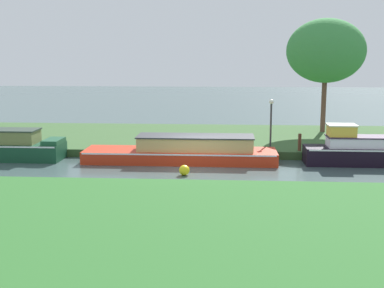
{
  "coord_description": "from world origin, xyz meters",
  "views": [
    {
      "loc": [
        1.35,
        -23.55,
        5.27
      ],
      "look_at": [
        -0.35,
        1.2,
        0.9
      ],
      "focal_mm": 48.03,
      "sensor_mm": 36.0,
      "label": 1
    }
  ],
  "objects_px": {
    "red_barge": "(185,151)",
    "mooring_post_far": "(300,142)",
    "willow_tree_left": "(326,51)",
    "forest_narrowboat": "(13,147)",
    "mooring_post_near": "(228,145)",
    "channel_buoy": "(184,170)",
    "lamp_post": "(271,117)"
  },
  "relations": [
    {
      "from": "red_barge",
      "to": "mooring_post_far",
      "type": "relative_size",
      "value": 10.75
    },
    {
      "from": "red_barge",
      "to": "willow_tree_left",
      "type": "xyz_separation_m",
      "value": [
        8.09,
        7.87,
        4.9
      ]
    },
    {
      "from": "red_barge",
      "to": "forest_narrowboat",
      "type": "height_order",
      "value": "forest_narrowboat"
    },
    {
      "from": "willow_tree_left",
      "to": "red_barge",
      "type": "bearing_deg",
      "value": -135.82
    },
    {
      "from": "willow_tree_left",
      "to": "mooring_post_near",
      "type": "height_order",
      "value": "willow_tree_left"
    },
    {
      "from": "willow_tree_left",
      "to": "mooring_post_far",
      "type": "bearing_deg",
      "value": -109.52
    },
    {
      "from": "forest_narrowboat",
      "to": "mooring_post_far",
      "type": "bearing_deg",
      "value": 4.85
    },
    {
      "from": "red_barge",
      "to": "mooring_post_near",
      "type": "relative_size",
      "value": 17.96
    },
    {
      "from": "willow_tree_left",
      "to": "channel_buoy",
      "type": "bearing_deg",
      "value": -126.34
    },
    {
      "from": "mooring_post_far",
      "to": "red_barge",
      "type": "bearing_deg",
      "value": -167.93
    },
    {
      "from": "red_barge",
      "to": "lamp_post",
      "type": "distance_m",
      "value": 5.1
    },
    {
      "from": "lamp_post",
      "to": "forest_narrowboat",
      "type": "bearing_deg",
      "value": -170.39
    },
    {
      "from": "forest_narrowboat",
      "to": "mooring_post_far",
      "type": "relative_size",
      "value": 5.77
    },
    {
      "from": "willow_tree_left",
      "to": "mooring_post_far",
      "type": "xyz_separation_m",
      "value": [
        -2.35,
        -6.64,
        -4.6
      ]
    },
    {
      "from": "red_barge",
      "to": "willow_tree_left",
      "type": "bearing_deg",
      "value": 44.18
    },
    {
      "from": "forest_narrowboat",
      "to": "lamp_post",
      "type": "distance_m",
      "value": 13.33
    },
    {
      "from": "red_barge",
      "to": "forest_narrowboat",
      "type": "xyz_separation_m",
      "value": [
        -8.72,
        -0.0,
        0.11
      ]
    },
    {
      "from": "red_barge",
      "to": "mooring_post_far",
      "type": "height_order",
      "value": "red_barge"
    },
    {
      "from": "lamp_post",
      "to": "mooring_post_far",
      "type": "height_order",
      "value": "lamp_post"
    },
    {
      "from": "mooring_post_far",
      "to": "mooring_post_near",
      "type": "bearing_deg",
      "value": 180.0
    },
    {
      "from": "willow_tree_left",
      "to": "channel_buoy",
      "type": "distance_m",
      "value": 14.3
    },
    {
      "from": "forest_narrowboat",
      "to": "mooring_post_near",
      "type": "height_order",
      "value": "forest_narrowboat"
    },
    {
      "from": "willow_tree_left",
      "to": "mooring_post_far",
      "type": "height_order",
      "value": "willow_tree_left"
    },
    {
      "from": "mooring_post_near",
      "to": "red_barge",
      "type": "bearing_deg",
      "value": -150.03
    },
    {
      "from": "channel_buoy",
      "to": "lamp_post",
      "type": "bearing_deg",
      "value": 50.74
    },
    {
      "from": "mooring_post_far",
      "to": "willow_tree_left",
      "type": "bearing_deg",
      "value": 70.48
    },
    {
      "from": "mooring_post_near",
      "to": "channel_buoy",
      "type": "bearing_deg",
      "value": -115.25
    },
    {
      "from": "willow_tree_left",
      "to": "lamp_post",
      "type": "relative_size",
      "value": 2.78
    },
    {
      "from": "mooring_post_far",
      "to": "channel_buoy",
      "type": "relative_size",
      "value": 1.89
    },
    {
      "from": "mooring_post_near",
      "to": "mooring_post_far",
      "type": "bearing_deg",
      "value": 0.0
    },
    {
      "from": "mooring_post_far",
      "to": "channel_buoy",
      "type": "height_order",
      "value": "mooring_post_far"
    },
    {
      "from": "red_barge",
      "to": "willow_tree_left",
      "type": "distance_m",
      "value": 12.3
    }
  ]
}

